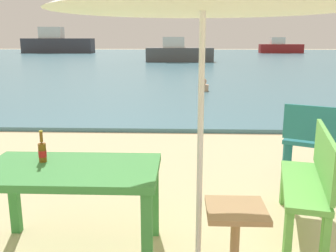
{
  "coord_description": "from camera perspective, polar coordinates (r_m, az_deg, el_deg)",
  "views": [
    {
      "loc": [
        -0.5,
        -1.98,
        1.76
      ],
      "look_at": [
        -0.69,
        3.0,
        0.6
      ],
      "focal_mm": 40.62,
      "sensor_mm": 36.0,
      "label": 1
    }
  ],
  "objects": [
    {
      "name": "boat_tanker",
      "position": [
        45.63,
        -16.26,
        11.78
      ],
      "size": [
        7.85,
        2.14,
        2.85
      ],
      "color": "#38383F",
      "rests_on": "sea_water"
    },
    {
      "name": "bench_teal_center",
      "position": [
        5.11,
        23.63,
        -1.81
      ],
      "size": [
        1.24,
        0.84,
        0.95
      ],
      "color": "#237275",
      "rests_on": "ground_plane"
    },
    {
      "name": "boat_cargo_ship",
      "position": [
        45.26,
        16.51,
        11.24
      ],
      "size": [
        4.77,
        1.3,
        1.73
      ],
      "color": "maroon",
      "rests_on": "sea_water"
    },
    {
      "name": "picnic_table_green",
      "position": [
        3.16,
        -14.37,
        -7.86
      ],
      "size": [
        1.4,
        0.8,
        0.76
      ],
      "color": "#3D8C42",
      "rests_on": "ground_plane"
    },
    {
      "name": "beer_bottle_amber",
      "position": [
        3.3,
        -18.35,
        -3.55
      ],
      "size": [
        0.07,
        0.07,
        0.26
      ],
      "color": "brown",
      "rests_on": "picnic_table_green"
    },
    {
      "name": "swimmer_person",
      "position": [
        12.4,
        5.32,
        6.0
      ],
      "size": [
        0.34,
        0.34,
        0.41
      ],
      "color": "tan",
      "rests_on": "sea_water"
    },
    {
      "name": "bench_green_left",
      "position": [
        3.71,
        20.81,
        -6.99
      ],
      "size": [
        0.61,
        1.25,
        0.95
      ],
      "color": "#60B24C",
      "rests_on": "ground_plane"
    },
    {
      "name": "sea_water",
      "position": [
        32.03,
        3.18,
        10.01
      ],
      "size": [
        120.0,
        50.0,
        0.08
      ],
      "primitive_type": "cube",
      "color": "teal",
      "rests_on": "ground_plane"
    },
    {
      "name": "side_table_wood",
      "position": [
        2.99,
        10.06,
        -15.19
      ],
      "size": [
        0.44,
        0.44,
        0.54
      ],
      "color": "#9E7A51",
      "rests_on": "ground_plane"
    },
    {
      "name": "boat_sailboat",
      "position": [
        27.66,
        1.63,
        10.92
      ],
      "size": [
        4.78,
        1.3,
        1.74
      ],
      "color": "#4C4C4C",
      "rests_on": "sea_water"
    }
  ]
}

